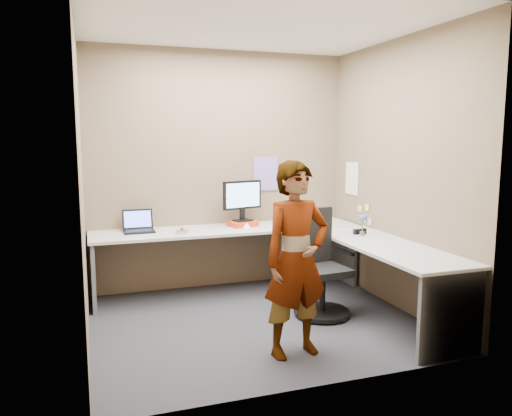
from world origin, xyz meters
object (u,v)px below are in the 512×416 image
object	(u,v)px
monitor	(242,197)
person	(296,260)
desk	(285,249)
office_chair	(320,273)

from	to	relation	value
monitor	person	distance (m)	1.84
desk	office_chair	distance (m)	0.47
desk	person	xyz separation A→B (m)	(-0.36, -1.14, 0.19)
person	office_chair	bearing A→B (deg)	44.68
desk	office_chair	world-z (taller)	office_chair
office_chair	person	world-z (taller)	person
person	desk	bearing A→B (deg)	64.22
desk	person	bearing A→B (deg)	-107.66
monitor	office_chair	xyz separation A→B (m)	(0.46, -1.05, -0.64)
desk	office_chair	size ratio (longest dim) A/B	2.92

